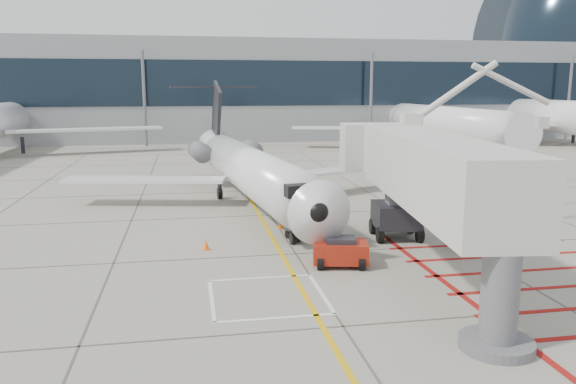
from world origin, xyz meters
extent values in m
plane|color=gray|center=(0.00, 0.00, 0.00)|extent=(260.00, 260.00, 0.00)
cone|color=#FF5F0D|center=(-4.00, 5.39, 0.24)|extent=(0.34, 0.34, 0.47)
cone|color=orange|center=(0.10, 8.79, 0.24)|extent=(0.34, 0.34, 0.48)
cube|color=gray|center=(10.00, 70.00, 7.00)|extent=(180.00, 28.00, 14.00)
cube|color=black|center=(10.00, 55.95, 8.00)|extent=(180.00, 0.10, 6.00)
camera|label=1|loc=(-4.64, -20.12, 7.46)|focal=35.00mm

